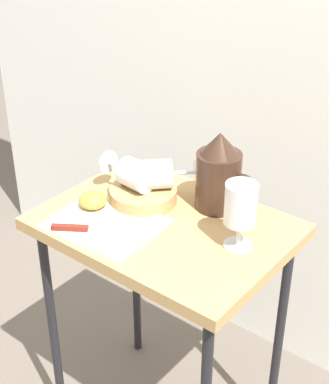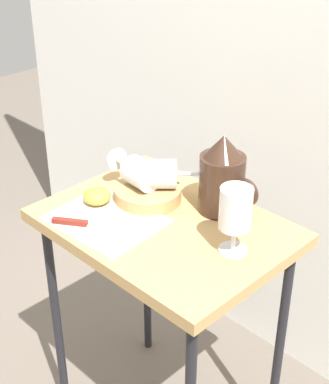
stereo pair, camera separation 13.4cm
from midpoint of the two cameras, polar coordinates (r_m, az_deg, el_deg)
name	(u,v)px [view 1 (the left image)]	position (r m, az deg, el deg)	size (l,w,h in m)	color
curtain_drape	(277,53)	(1.62, 8.40, 13.04)	(2.40, 0.03, 1.94)	white
table	(164,247)	(1.43, -2.71, -5.44)	(0.57, 0.42, 0.68)	tan
linen_napkin	(106,223)	(1.39, -8.47, -3.11)	(0.25, 0.20, 0.00)	silver
basket_tray	(143,195)	(1.46, -4.70, -0.34)	(0.17, 0.17, 0.04)	tan
pitcher	(219,178)	(1.40, 2.53, 1.29)	(0.16, 0.11, 0.20)	#382319
wine_glass_upright	(240,208)	(1.25, 4.30, -1.61)	(0.07, 0.07, 0.16)	silver
wine_glass_tipped_near	(157,174)	(1.44, -3.45, 1.65)	(0.15, 0.15, 0.07)	silver
wine_glass_tipped_far	(135,174)	(1.44, -5.55, 1.64)	(0.15, 0.08, 0.07)	silver
apple_half_left	(93,200)	(1.44, -9.57, -0.85)	(0.07, 0.07, 0.04)	#B29938
knife	(87,229)	(1.36, -10.29, -3.63)	(0.20, 0.14, 0.01)	silver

